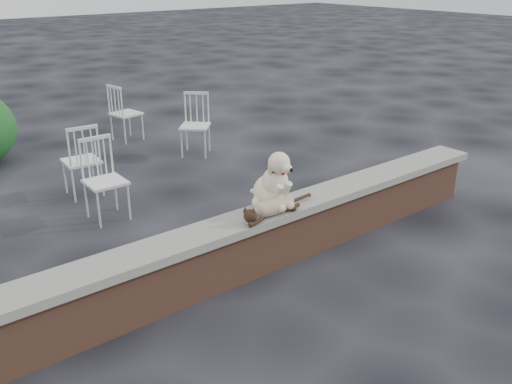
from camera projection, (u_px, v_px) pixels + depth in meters
ground at (262, 267)px, 5.39m from camera, size 60.00×60.00×0.00m
brick_wall at (262, 244)px, 5.30m from camera, size 6.00×0.30×0.50m
capstone at (262, 216)px, 5.19m from camera, size 6.20×0.40×0.08m
dog at (270, 178)px, 5.18m from camera, size 0.41×0.52×0.59m
cat at (273, 205)px, 5.10m from camera, size 1.07×0.30×0.18m
chair_d at (195, 125)px, 8.42m from camera, size 0.79×0.79×0.94m
chair_c at (81, 160)px, 6.92m from camera, size 0.60×0.60×0.94m
chair_b at (105, 181)px, 6.24m from camera, size 0.57×0.57×0.94m
chair_e at (126, 113)px, 9.14m from camera, size 0.65×0.65×0.94m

